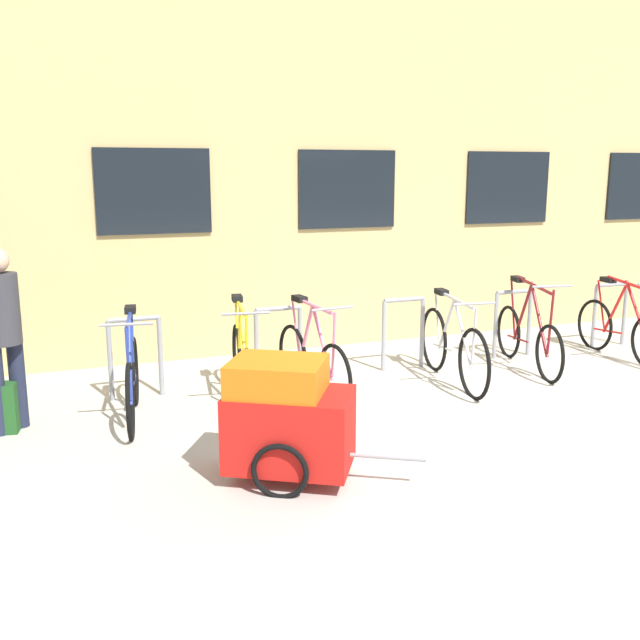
{
  "coord_description": "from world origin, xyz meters",
  "views": [
    {
      "loc": [
        -3.61,
        -5.22,
        2.26
      ],
      "look_at": [
        -0.98,
        1.6,
        0.72
      ],
      "focal_mm": 40.21,
      "sensor_mm": 36.0,
      "label": 1
    }
  ],
  "objects_px": {
    "bicycle_silver": "(453,347)",
    "backpack": "(1,408)",
    "bicycle_yellow": "(242,363)",
    "person_by_bench": "(2,328)",
    "bicycle_maroon": "(528,336)",
    "bike_trailer": "(287,418)",
    "bicycle_pink": "(312,360)",
    "bicycle_red": "(622,329)",
    "bicycle_blue": "(132,379)"
  },
  "relations": [
    {
      "from": "bike_trailer",
      "to": "bicycle_maroon",
      "type": "bearing_deg",
      "value": 27.89
    },
    {
      "from": "bicycle_maroon",
      "to": "bike_trailer",
      "type": "distance_m",
      "value": 4.02
    },
    {
      "from": "bicycle_pink",
      "to": "bike_trailer",
      "type": "xyz_separation_m",
      "value": [
        -0.88,
        -1.83,
        0.1
      ]
    },
    {
      "from": "bicycle_silver",
      "to": "bicycle_pink",
      "type": "bearing_deg",
      "value": 175.19
    },
    {
      "from": "backpack",
      "to": "bicycle_red",
      "type": "bearing_deg",
      "value": 10.15
    },
    {
      "from": "bike_trailer",
      "to": "person_by_bench",
      "type": "xyz_separation_m",
      "value": [
        -1.97,
        1.83,
        0.46
      ]
    },
    {
      "from": "bicycle_silver",
      "to": "person_by_bench",
      "type": "bearing_deg",
      "value": 178.35
    },
    {
      "from": "person_by_bench",
      "to": "bicycle_red",
      "type": "bearing_deg",
      "value": 0.06
    },
    {
      "from": "person_by_bench",
      "to": "backpack",
      "type": "height_order",
      "value": "person_by_bench"
    },
    {
      "from": "bicycle_red",
      "to": "backpack",
      "type": "relative_size",
      "value": 3.76
    },
    {
      "from": "bicycle_pink",
      "to": "backpack",
      "type": "relative_size",
      "value": 3.65
    },
    {
      "from": "bicycle_silver",
      "to": "bicycle_pink",
      "type": "distance_m",
      "value": 1.56
    },
    {
      "from": "bicycle_blue",
      "to": "backpack",
      "type": "bearing_deg",
      "value": 177.25
    },
    {
      "from": "bicycle_maroon",
      "to": "backpack",
      "type": "distance_m",
      "value": 5.59
    },
    {
      "from": "bicycle_blue",
      "to": "backpack",
      "type": "distance_m",
      "value": 1.13
    },
    {
      "from": "bicycle_blue",
      "to": "bicycle_yellow",
      "type": "bearing_deg",
      "value": 8.57
    },
    {
      "from": "bicycle_silver",
      "to": "bicycle_blue",
      "type": "bearing_deg",
      "value": 179.16
    },
    {
      "from": "bicycle_blue",
      "to": "bicycle_red",
      "type": "distance_m",
      "value": 5.8
    },
    {
      "from": "bicycle_yellow",
      "to": "bicycle_maroon",
      "type": "height_order",
      "value": "bicycle_maroon"
    },
    {
      "from": "bicycle_yellow",
      "to": "person_by_bench",
      "type": "relative_size",
      "value": 1.05
    },
    {
      "from": "backpack",
      "to": "person_by_bench",
      "type": "bearing_deg",
      "value": 29.47
    },
    {
      "from": "bicycle_red",
      "to": "person_by_bench",
      "type": "distance_m",
      "value": 6.88
    },
    {
      "from": "bicycle_blue",
      "to": "bicycle_maroon",
      "type": "distance_m",
      "value": 4.47
    },
    {
      "from": "bicycle_silver",
      "to": "bicycle_pink",
      "type": "height_order",
      "value": "bicycle_pink"
    },
    {
      "from": "bicycle_blue",
      "to": "person_by_bench",
      "type": "relative_size",
      "value": 1.0
    },
    {
      "from": "bicycle_blue",
      "to": "bike_trailer",
      "type": "xyz_separation_m",
      "value": [
        0.91,
        -1.75,
        0.09
      ]
    },
    {
      "from": "bicycle_blue",
      "to": "backpack",
      "type": "height_order",
      "value": "bicycle_blue"
    },
    {
      "from": "bicycle_blue",
      "to": "person_by_bench",
      "type": "distance_m",
      "value": 1.19
    },
    {
      "from": "bicycle_maroon",
      "to": "bicycle_pink",
      "type": "relative_size",
      "value": 1.07
    },
    {
      "from": "bicycle_pink",
      "to": "bicycle_blue",
      "type": "bearing_deg",
      "value": -177.37
    },
    {
      "from": "bicycle_silver",
      "to": "bicycle_yellow",
      "type": "xyz_separation_m",
      "value": [
        -2.27,
        0.21,
        -0.01
      ]
    },
    {
      "from": "bicycle_yellow",
      "to": "bicycle_blue",
      "type": "height_order",
      "value": "bicycle_yellow"
    },
    {
      "from": "bicycle_maroon",
      "to": "bicycle_pink",
      "type": "distance_m",
      "value": 2.67
    },
    {
      "from": "bicycle_yellow",
      "to": "bicycle_red",
      "type": "bearing_deg",
      "value": -0.95
    },
    {
      "from": "bicycle_silver",
      "to": "bike_trailer",
      "type": "relative_size",
      "value": 1.29
    },
    {
      "from": "bicycle_blue",
      "to": "bicycle_maroon",
      "type": "height_order",
      "value": "bicycle_maroon"
    },
    {
      "from": "bicycle_yellow",
      "to": "bike_trailer",
      "type": "distance_m",
      "value": 1.92
    },
    {
      "from": "bicycle_silver",
      "to": "backpack",
      "type": "distance_m",
      "value": 4.48
    },
    {
      "from": "backpack",
      "to": "bicycle_maroon",
      "type": "bearing_deg",
      "value": 10.7
    },
    {
      "from": "bicycle_yellow",
      "to": "bicycle_pink",
      "type": "bearing_deg",
      "value": -6.39
    },
    {
      "from": "bicycle_yellow",
      "to": "bicycle_red",
      "type": "xyz_separation_m",
      "value": [
        4.73,
        -0.08,
        -0.01
      ]
    },
    {
      "from": "bicycle_red",
      "to": "backpack",
      "type": "xyz_separation_m",
      "value": [
        -6.93,
        -0.03,
        -0.15
      ]
    },
    {
      "from": "bicycle_pink",
      "to": "bicycle_yellow",
      "type": "bearing_deg",
      "value": 173.61
    },
    {
      "from": "bicycle_silver",
      "to": "bike_trailer",
      "type": "height_order",
      "value": "bicycle_silver"
    },
    {
      "from": "backpack",
      "to": "bike_trailer",
      "type": "bearing_deg",
      "value": -31.65
    },
    {
      "from": "bicycle_maroon",
      "to": "backpack",
      "type": "relative_size",
      "value": 3.9
    },
    {
      "from": "bike_trailer",
      "to": "backpack",
      "type": "relative_size",
      "value": 3.18
    },
    {
      "from": "person_by_bench",
      "to": "bike_trailer",
      "type": "bearing_deg",
      "value": -42.88
    },
    {
      "from": "bicycle_yellow",
      "to": "person_by_bench",
      "type": "xyz_separation_m",
      "value": [
        -2.13,
        -0.08,
        0.55
      ]
    },
    {
      "from": "bicycle_maroon",
      "to": "bike_trailer",
      "type": "height_order",
      "value": "bicycle_maroon"
    }
  ]
}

